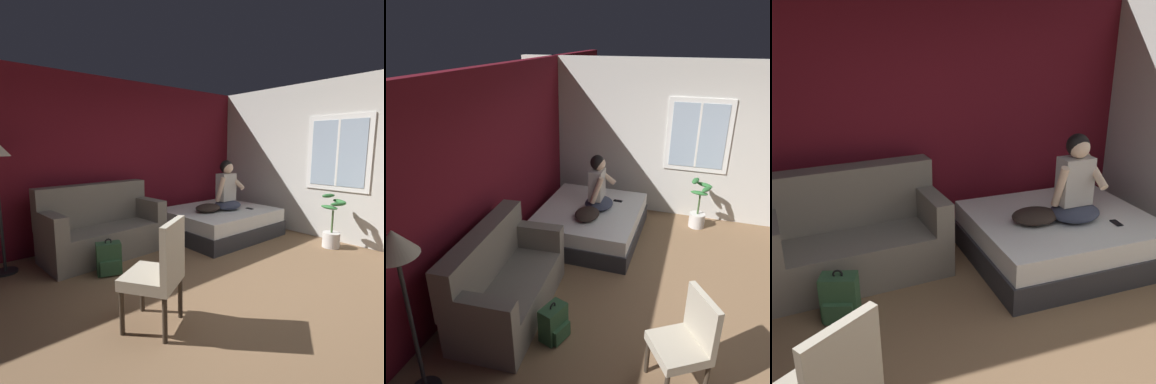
{
  "view_description": "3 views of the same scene",
  "coord_description": "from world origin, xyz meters",
  "views": [
    {
      "loc": [
        -2.41,
        -1.81,
        1.6
      ],
      "look_at": [
        0.43,
        1.52,
        0.93
      ],
      "focal_mm": 28.0,
      "sensor_mm": 36.0,
      "label": 1
    },
    {
      "loc": [
        -3.77,
        0.36,
        3.07
      ],
      "look_at": [
        0.62,
        1.84,
        1.09
      ],
      "focal_mm": 35.0,
      "sensor_mm": 36.0,
      "label": 2
    },
    {
      "loc": [
        -1.01,
        -1.74,
        2.33
      ],
      "look_at": [
        0.36,
        1.96,
        0.85
      ],
      "focal_mm": 42.0,
      "sensor_mm": 36.0,
      "label": 3
    }
  ],
  "objects": [
    {
      "name": "wall_back_accent",
      "position": [
        0.0,
        2.97,
        1.35
      ],
      "size": [
        10.29,
        0.16,
        2.7
      ],
      "primitive_type": "cube",
      "color": "maroon",
      "rests_on": "ground"
    },
    {
      "name": "bed",
      "position": [
        1.4,
        1.89,
        0.24
      ],
      "size": [
        1.83,
        1.58,
        0.48
      ],
      "color": "#2D2D33",
      "rests_on": "ground"
    },
    {
      "name": "backpack",
      "position": [
        -0.87,
        1.61,
        0.19
      ],
      "size": [
        0.34,
        0.3,
        0.46
      ],
      "color": "#2D5133",
      "rests_on": "ground"
    },
    {
      "name": "couch",
      "position": [
        -0.63,
        2.32,
        0.39
      ],
      "size": [
        1.76,
        0.95,
        1.04
      ],
      "color": "slate",
      "rests_on": "ground"
    },
    {
      "name": "throw_pillow",
      "position": [
        1.07,
        1.84,
        0.55
      ],
      "size": [
        0.48,
        0.37,
        0.14
      ],
      "primitive_type": "ellipsoid",
      "rotation": [
        0.0,
        0.0,
        -0.01
      ],
      "color": "#2D231E",
      "rests_on": "bed"
    },
    {
      "name": "cell_phone",
      "position": [
        1.82,
        1.54,
        0.48
      ],
      "size": [
        0.08,
        0.15,
        0.01
      ],
      "primitive_type": "cube",
      "rotation": [
        0.0,
        0.0,
        6.2
      ],
      "color": "black",
      "rests_on": "bed"
    },
    {
      "name": "person_seated",
      "position": [
        1.47,
        1.79,
        0.84
      ],
      "size": [
        0.53,
        0.45,
        0.88
      ],
      "color": "#383D51",
      "rests_on": "bed"
    }
  ]
}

